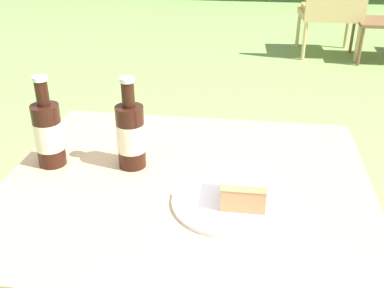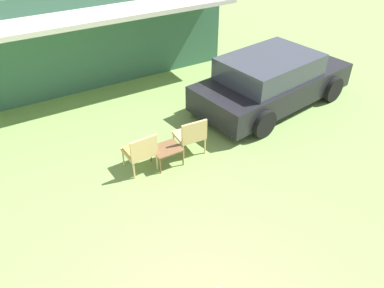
{
  "view_description": "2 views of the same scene",
  "coord_description": "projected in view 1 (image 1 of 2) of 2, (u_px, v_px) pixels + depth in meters",
  "views": [
    {
      "loc": [
        0.14,
        -0.9,
        1.32
      ],
      "look_at": [
        0.0,
        0.1,
        0.8
      ],
      "focal_mm": 42.0,
      "sensor_mm": 36.0,
      "label": 1
    },
    {
      "loc": [
        -1.27,
        -1.84,
        4.92
      ],
      "look_at": [
        1.59,
        2.99,
        0.9
      ],
      "focal_mm": 35.0,
      "sensor_mm": 36.0,
      "label": 2
    }
  ],
  "objects": [
    {
      "name": "cola_bottle_near",
      "position": [
        131.0,
        134.0,
        1.1
      ],
      "size": [
        0.07,
        0.07,
        0.23
      ],
      "color": "black",
      "rests_on": "patio_table"
    },
    {
      "name": "fork",
      "position": [
        206.0,
        196.0,
        1.01
      ],
      "size": [
        0.16,
        0.02,
        0.01
      ],
      "color": "silver",
      "rests_on": "patio_table"
    },
    {
      "name": "cola_bottle_far",
      "position": [
        48.0,
        133.0,
        1.11
      ],
      "size": [
        0.07,
        0.07,
        0.23
      ],
      "color": "black",
      "rests_on": "patio_table"
    },
    {
      "name": "wicker_chair_cushioned",
      "position": [
        332.0,
        8.0,
        4.47
      ],
      "size": [
        0.6,
        0.57,
        0.86
      ],
      "rotation": [
        0.0,
        0.0,
        3.19
      ],
      "color": "tan",
      "rests_on": "ground_plane"
    },
    {
      "name": "cake_on_plate",
      "position": [
        236.0,
        195.0,
        0.98
      ],
      "size": [
        0.25,
        0.25,
        0.08
      ],
      "color": "white",
      "rests_on": "patio_table"
    },
    {
      "name": "patio_table",
      "position": [
        186.0,
        207.0,
        1.11
      ],
      "size": [
        0.87,
        0.76,
        0.75
      ],
      "color": "tan",
      "rests_on": "ground_plane"
    }
  ]
}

